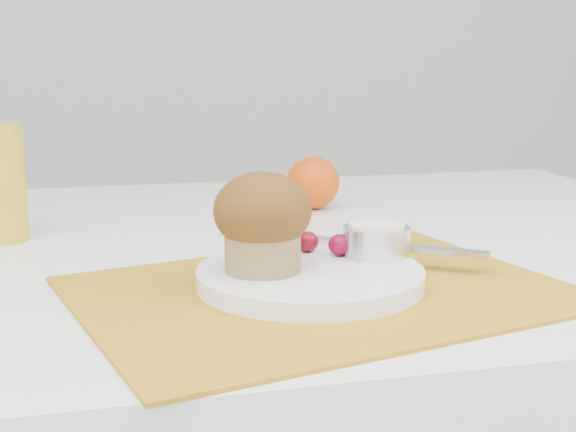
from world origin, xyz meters
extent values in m
cube|color=#B57F19|center=(0.03, -0.16, 0.75)|extent=(0.47, 0.39, 0.00)
cylinder|color=white|center=(0.02, -0.15, 0.76)|extent=(0.24, 0.24, 0.02)
cylinder|color=silver|center=(0.09, -0.12, 0.78)|extent=(0.07, 0.07, 0.03)
cylinder|color=white|center=(0.09, -0.12, 0.80)|extent=(0.06, 0.06, 0.01)
ellipsoid|color=#4E020D|center=(0.03, -0.09, 0.78)|extent=(0.02, 0.02, 0.02)
ellipsoid|color=#540218|center=(0.06, -0.11, 0.78)|extent=(0.02, 0.02, 0.02)
cube|color=silver|center=(0.11, -0.10, 0.77)|extent=(0.16, 0.12, 0.00)
sphere|color=#EA4D08|center=(0.12, 0.20, 0.78)|extent=(0.07, 0.07, 0.07)
cylinder|color=#988149|center=(-0.02, -0.15, 0.79)|extent=(0.08, 0.08, 0.03)
ellipsoid|color=#3A200A|center=(-0.02, -0.15, 0.82)|extent=(0.08, 0.08, 0.07)
camera|label=1|loc=(-0.16, -0.80, 0.96)|focal=50.00mm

